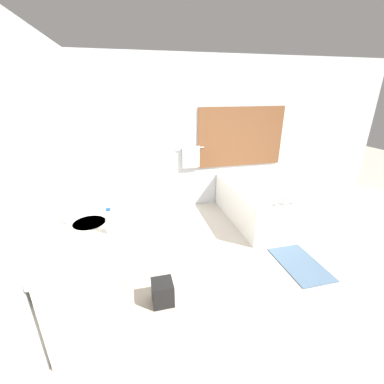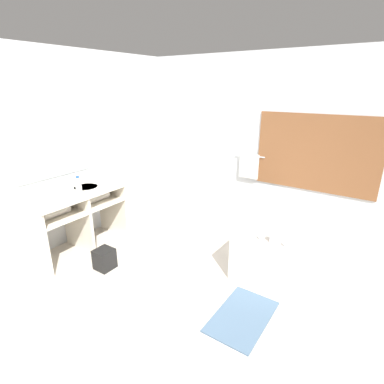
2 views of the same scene
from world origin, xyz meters
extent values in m
plane|color=beige|center=(0.00, 0.00, 0.00)|extent=(16.00, 16.00, 0.00)
cube|color=silver|center=(0.00, 2.23, 1.35)|extent=(7.40, 0.06, 2.70)
cube|color=brown|center=(0.69, 2.19, 1.30)|extent=(1.70, 0.02, 1.10)
cylinder|color=silver|center=(-0.30, 2.16, 1.15)|extent=(0.50, 0.02, 0.02)
cube|color=beige|center=(-0.30, 2.15, 0.98)|extent=(0.32, 0.04, 0.40)
cube|color=silver|center=(-2.23, 0.00, 1.35)|extent=(0.06, 7.40, 2.70)
cube|color=#B2C1CC|center=(-2.19, -0.04, 1.58)|extent=(0.02, 1.10, 1.10)
cube|color=beige|center=(-1.86, -0.04, 0.86)|extent=(0.67, 1.31, 0.05)
cube|color=beige|center=(-1.86, -0.04, 0.63)|extent=(0.63, 1.24, 0.02)
cylinder|color=white|center=(-1.86, 0.16, 0.83)|extent=(0.32, 0.32, 0.11)
cube|color=beige|center=(-1.86, -0.67, 0.42)|extent=(0.61, 0.04, 0.83)
cube|color=beige|center=(-1.86, -0.04, 0.42)|extent=(0.61, 0.04, 0.83)
cube|color=beige|center=(-1.86, 0.60, 0.42)|extent=(0.61, 0.04, 0.83)
cylinder|color=beige|center=(-1.81, -0.37, 0.71)|extent=(0.13, 0.36, 0.13)
cylinder|color=beige|center=(-1.81, 0.29, 0.71)|extent=(0.13, 0.36, 0.13)
cylinder|color=silver|center=(-2.04, 0.16, 0.89)|extent=(0.04, 0.04, 0.02)
cylinder|color=silver|center=(-2.04, 0.16, 0.98)|extent=(0.02, 0.02, 0.16)
cube|color=silver|center=(-2.00, 0.16, 1.05)|extent=(0.07, 0.01, 0.01)
cube|color=silver|center=(0.69, 1.35, 0.30)|extent=(0.93, 1.68, 0.60)
ellipsoid|color=white|center=(0.69, 1.35, 0.45)|extent=(0.67, 1.21, 0.30)
cube|color=silver|center=(0.69, 0.61, 0.66)|extent=(0.04, 0.07, 0.12)
sphere|color=silver|center=(0.55, 0.61, 0.63)|extent=(0.06, 0.06, 0.06)
sphere|color=silver|center=(0.83, 0.61, 0.63)|extent=(0.06, 0.06, 0.06)
cylinder|color=silver|center=(-1.63, -0.11, 1.00)|extent=(0.08, 0.08, 0.24)
cylinder|color=#1E4CA8|center=(-1.63, -0.11, 1.13)|extent=(0.04, 0.04, 0.02)
cube|color=black|center=(-1.19, -0.17, 0.13)|extent=(0.22, 0.22, 0.26)
cube|color=slate|center=(0.64, 0.02, 0.01)|extent=(0.49, 0.81, 0.02)
camera|label=1|loc=(-1.41, -2.32, 2.13)|focal=24.00mm
camera|label=2|loc=(1.59, -2.28, 2.21)|focal=28.00mm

